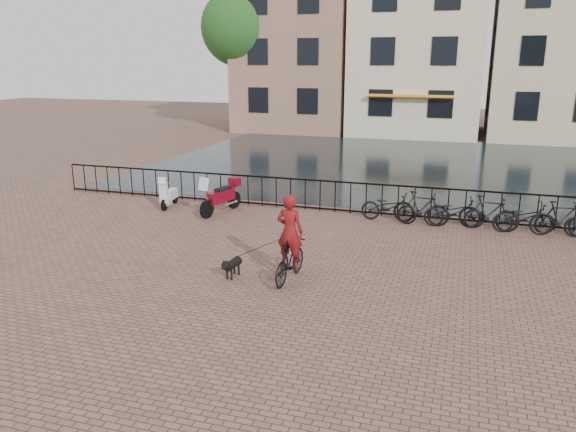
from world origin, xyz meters
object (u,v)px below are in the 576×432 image
(dog, at_px, (233,267))
(scooter, at_px, (169,190))
(motorcycle, at_px, (221,193))
(cyclist, at_px, (290,243))

(dog, relative_size, scooter, 0.60)
(dog, distance_m, motorcycle, 5.58)
(cyclist, xyz_separation_m, dog, (-1.29, -0.20, -0.62))
(cyclist, relative_size, scooter, 1.81)
(dog, bearing_deg, cyclist, 14.81)
(dog, distance_m, scooter, 6.83)
(cyclist, bearing_deg, dog, 13.66)
(scooter, bearing_deg, motorcycle, -13.74)
(motorcycle, relative_size, scooter, 1.50)
(motorcycle, distance_m, scooter, 1.96)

